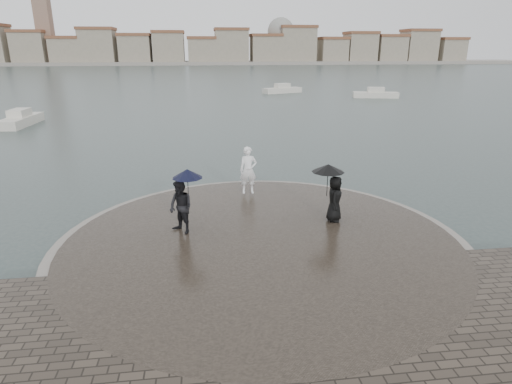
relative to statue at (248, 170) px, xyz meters
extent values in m
plane|color=#2B3835|center=(-0.10, -7.97, -1.30)|extent=(400.00, 400.00, 0.00)
cylinder|color=gray|center=(-0.10, -4.47, -1.14)|extent=(12.50, 12.50, 0.32)
cylinder|color=#2D261E|center=(-0.10, -4.47, -1.12)|extent=(11.90, 11.90, 0.36)
imported|color=white|center=(0.00, 0.00, 0.00)|extent=(0.69, 0.46, 1.88)
imported|color=black|center=(-2.52, -3.62, -0.09)|extent=(1.03, 1.04, 1.69)
cylinder|color=black|center=(-2.27, -3.52, 0.41)|extent=(0.02, 0.02, 0.90)
cone|color=black|center=(-2.27, -3.52, 0.96)|extent=(0.95, 0.95, 0.28)
imported|color=black|center=(2.52, -3.29, -0.16)|extent=(0.73, 0.88, 1.55)
cylinder|color=black|center=(2.27, -3.19, 0.36)|extent=(0.02, 0.02, 0.90)
cone|color=black|center=(2.27, -3.19, 0.88)|extent=(1.08, 1.08, 0.26)
cube|color=gray|center=(-0.10, 155.03, -0.70)|extent=(260.00, 20.00, 1.20)
cube|color=gray|center=(-60.10, 152.03, 4.20)|extent=(11.00, 10.00, 11.00)
cube|color=brown|center=(-60.10, 152.03, 10.20)|extent=(11.60, 10.60, 1.00)
cube|color=gray|center=(-48.10, 152.03, 3.20)|extent=(10.00, 10.00, 9.00)
cube|color=brown|center=(-48.10, 152.03, 8.20)|extent=(10.60, 10.60, 1.00)
cube|color=gray|center=(-37.10, 152.03, 4.70)|extent=(12.00, 10.00, 12.00)
cube|color=brown|center=(-37.10, 152.03, 11.20)|extent=(12.60, 10.60, 1.00)
cube|color=gray|center=(-24.10, 152.03, 3.70)|extent=(11.00, 10.00, 10.00)
cube|color=brown|center=(-24.10, 152.03, 9.20)|extent=(11.60, 10.60, 1.00)
cube|color=gray|center=(-12.10, 152.03, 4.20)|extent=(11.00, 10.00, 11.00)
cube|color=brown|center=(-12.10, 152.03, 10.20)|extent=(11.60, 10.60, 1.00)
cube|color=gray|center=(-0.10, 152.03, 3.20)|extent=(10.00, 10.00, 9.00)
cube|color=brown|center=(-0.10, 152.03, 8.20)|extent=(10.60, 10.60, 1.00)
cube|color=gray|center=(10.90, 152.03, 4.70)|extent=(12.00, 10.00, 12.00)
cube|color=brown|center=(10.90, 152.03, 11.20)|extent=(12.60, 10.60, 1.00)
cube|color=gray|center=(23.90, 152.03, 3.70)|extent=(11.00, 10.00, 10.00)
cube|color=brown|center=(23.90, 152.03, 9.20)|extent=(11.60, 10.60, 1.00)
cube|color=gray|center=(35.90, 152.03, 5.20)|extent=(13.00, 10.00, 13.00)
cube|color=brown|center=(35.90, 152.03, 12.20)|extent=(13.60, 10.60, 1.00)
cube|color=gray|center=(49.90, 152.03, 3.20)|extent=(10.00, 10.00, 9.00)
cube|color=brown|center=(49.90, 152.03, 8.20)|extent=(10.60, 10.60, 1.00)
cube|color=gray|center=(60.90, 152.03, 4.20)|extent=(11.00, 10.00, 11.00)
cube|color=brown|center=(60.90, 152.03, 10.20)|extent=(11.60, 10.60, 1.00)
cube|color=gray|center=(72.90, 152.03, 3.70)|extent=(11.00, 10.00, 10.00)
cube|color=brown|center=(72.90, 152.03, 9.20)|extent=(11.60, 10.60, 1.00)
cube|color=gray|center=(84.90, 152.03, 4.70)|extent=(12.00, 10.00, 12.00)
cube|color=brown|center=(84.90, 152.03, 11.20)|extent=(12.60, 10.60, 1.00)
cube|color=gray|center=(97.90, 152.03, 3.20)|extent=(10.00, 10.00, 9.00)
cube|color=brown|center=(97.90, 152.03, 8.20)|extent=(10.60, 10.60, 1.00)
cube|color=#846654|center=(-55.10, 154.03, 14.70)|extent=(5.00, 5.00, 32.00)
sphere|color=gray|center=(29.90, 154.03, 10.70)|extent=(10.00, 10.00, 10.00)
cube|color=beige|center=(9.64, 43.42, -1.05)|extent=(5.71, 3.46, 0.90)
cube|color=beige|center=(9.64, 43.42, -0.45)|extent=(2.30, 1.84, 0.90)
cube|color=beige|center=(-16.12, 20.26, -1.05)|extent=(1.88, 5.57, 0.90)
cube|color=beige|center=(-16.12, 20.26, -0.45)|extent=(1.30, 2.06, 0.90)
cube|color=beige|center=(20.10, 35.92, -1.05)|extent=(5.72, 2.85, 0.90)
cube|color=beige|center=(20.10, 35.92, -0.45)|extent=(2.23, 1.64, 0.90)
camera|label=1|loc=(-1.81, -16.24, 4.59)|focal=30.00mm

